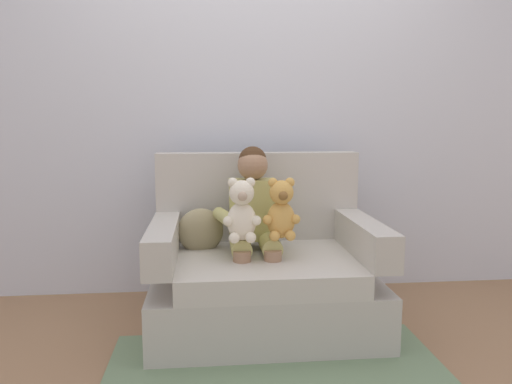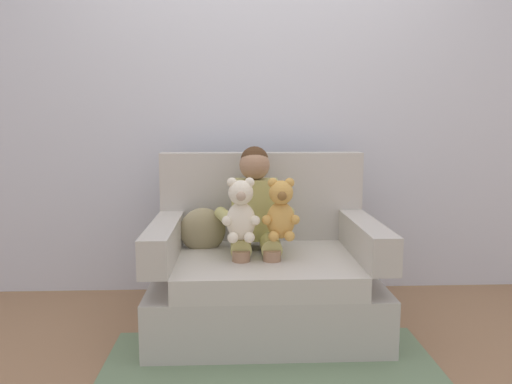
% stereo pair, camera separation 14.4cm
% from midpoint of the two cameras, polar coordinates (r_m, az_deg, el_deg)
% --- Properties ---
extents(ground_plane, '(8.00, 8.00, 0.00)m').
position_cam_midpoint_polar(ground_plane, '(2.84, -0.54, -15.38)').
color(ground_plane, '#936D4C').
extents(back_wall, '(6.00, 0.10, 2.60)m').
position_cam_midpoint_polar(back_wall, '(3.30, -1.68, 11.07)').
color(back_wall, silver).
rests_on(back_wall, ground).
extents(armchair, '(1.21, 0.88, 0.95)m').
position_cam_midpoint_polar(armchair, '(2.78, -0.64, -9.33)').
color(armchair, '#BCB7AD').
rests_on(armchair, ground).
extents(seated_child, '(0.45, 0.39, 0.82)m').
position_cam_midpoint_polar(seated_child, '(2.71, -1.77, -2.56)').
color(seated_child, tan).
rests_on(seated_child, armchair).
extents(plush_cream, '(0.19, 0.16, 0.33)m').
position_cam_midpoint_polar(plush_cream, '(2.51, -3.31, -2.29)').
color(plush_cream, silver).
rests_on(plush_cream, armchair).
extents(plush_honey, '(0.19, 0.16, 0.32)m').
position_cam_midpoint_polar(plush_honey, '(2.55, 1.33, -2.17)').
color(plush_honey, gold).
rests_on(plush_honey, armchair).
extents(throw_pillow, '(0.27, 0.15, 0.26)m').
position_cam_midpoint_polar(throw_pillow, '(2.82, -7.90, -4.50)').
color(throw_pillow, '#998C66').
rests_on(throw_pillow, armchair).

